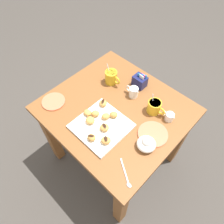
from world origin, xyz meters
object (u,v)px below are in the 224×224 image
beignet_1 (103,103)px  pastry_plate_square (101,126)px  beignet_4 (91,138)px  ice_cream_bowl (146,144)px  beignet_3 (104,128)px  sugar_caddy (140,81)px  beignet_5 (106,140)px  beignet_2 (106,116)px  beignet_6 (90,120)px  chocolate_sauce_pitcher (169,116)px  beignet_8 (88,113)px  coffee_mug_mustard_right (154,107)px  cream_pitcher_white (133,92)px  beignet_0 (114,115)px  saucer_coral_left (54,102)px  beignet_7 (95,114)px  saucer_coral_right (153,134)px  coffee_mug_mustard_left (111,77)px  dining_table (115,121)px

beignet_1 → pastry_plate_square: bearing=-48.6°
beignet_4 → pastry_plate_square: bearing=105.3°
ice_cream_bowl → beignet_3: size_ratio=2.05×
beignet_4 → sugar_caddy: bearing=98.9°
ice_cream_bowl → beignet_5: 0.23m
ice_cream_bowl → beignet_5: ice_cream_bowl is taller
beignet_2 → beignet_3: size_ratio=0.96×
beignet_1 → sugar_caddy: bearing=80.9°
sugar_caddy → pastry_plate_square: bearing=-82.7°
pastry_plate_square → beignet_3: size_ratio=5.65×
beignet_6 → beignet_2: bearing=61.5°
chocolate_sauce_pitcher → beignet_8: size_ratio=1.74×
beignet_6 → beignet_3: bearing=13.1°
coffee_mug_mustard_right → sugar_caddy: size_ratio=1.25×
cream_pitcher_white → beignet_3: (0.06, -0.33, -0.00)m
pastry_plate_square → beignet_1: (-0.10, 0.12, 0.03)m
beignet_0 → beignet_5: bearing=-60.3°
cream_pitcher_white → beignet_2: bearing=-88.7°
sugar_caddy → beignet_8: size_ratio=2.00×
beignet_1 → beignet_4: size_ratio=1.05×
chocolate_sauce_pitcher → beignet_5: chocolate_sauce_pitcher is taller
beignet_0 → beignet_8: beignet_0 is taller
coffee_mug_mustard_right → saucer_coral_left: size_ratio=0.86×
beignet_1 → beignet_2: bearing=-35.4°
ice_cream_bowl → saucer_coral_left: ice_cream_bowl is taller
ice_cream_bowl → beignet_7: 0.36m
saucer_coral_left → beignet_2: size_ratio=3.01×
sugar_caddy → ice_cream_bowl: 0.48m
sugar_caddy → beignet_5: (0.15, -0.49, -0.01)m
pastry_plate_square → saucer_coral_right: (0.26, 0.17, -0.00)m
beignet_6 → beignet_8: size_ratio=1.05×
sugar_caddy → beignet_8: 0.43m
saucer_coral_left → beignet_5: size_ratio=2.79×
cream_pitcher_white → saucer_coral_left: 0.53m
coffee_mug_mustard_left → coffee_mug_mustard_right: bearing=-0.0°
saucer_coral_right → beignet_5: beignet_5 is taller
chocolate_sauce_pitcher → saucer_coral_right: chocolate_sauce_pitcher is taller
pastry_plate_square → beignet_1: 0.16m
beignet_1 → beignet_5: (0.20, -0.18, 0.00)m
beignet_0 → beignet_1: (-0.11, 0.02, -0.00)m
dining_table → beignet_0: bearing=-56.1°
chocolate_sauce_pitcher → dining_table: bearing=-150.9°
beignet_0 → beignet_5: (0.09, -0.16, -0.00)m
beignet_4 → beignet_6: 0.12m
dining_table → pastry_plate_square: pastry_plate_square is taller
ice_cream_bowl → saucer_coral_left: size_ratio=0.71×
beignet_1 → coffee_mug_mustard_right: bearing=37.1°
beignet_5 → beignet_8: beignet_5 is taller
pastry_plate_square → beignet_0: bearing=84.6°
beignet_8 → beignet_1: bearing=82.6°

